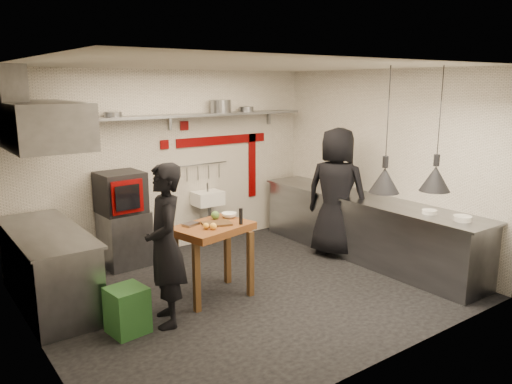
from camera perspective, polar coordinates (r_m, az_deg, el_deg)
floor at (r=6.51m, az=-0.80°, el=-11.19°), size 5.00×5.00×0.00m
ceiling at (r=5.97m, az=-0.88°, el=14.27°), size 5.00×5.00×0.00m
wall_back at (r=7.87m, az=-9.75°, el=3.40°), size 5.00×0.04×2.80m
wall_front at (r=4.59m, az=14.57°, el=-3.23°), size 5.00×0.04×2.80m
wall_left at (r=5.10m, az=-24.39°, el=-2.38°), size 0.04×4.20×2.80m
wall_right at (r=7.78m, az=14.36°, el=3.10°), size 0.04×4.20×2.80m
red_band_horiz at (r=8.28m, az=-3.84°, el=5.94°), size 1.70×0.02×0.14m
red_band_vert at (r=8.68m, az=-0.45°, el=3.07°), size 0.14×0.02×1.10m
red_tile_a at (r=7.90m, az=-8.20°, el=7.51°), size 0.14×0.02×0.14m
red_tile_b at (r=7.77m, az=-10.42°, el=5.35°), size 0.14×0.02×0.14m
back_shelf at (r=7.63m, az=-9.33°, el=8.58°), size 4.60×0.34×0.04m
shelf_bracket_left at (r=7.13m, az=-23.68°, el=6.66°), size 0.04×0.06×0.24m
shelf_bracket_mid at (r=7.77m, az=-9.82°, el=7.89°), size 0.04×0.06×0.24m
shelf_bracket_right at (r=8.78m, az=1.45°, el=8.56°), size 0.04×0.06×0.24m
pan_far_left at (r=7.07m, az=-20.41°, el=8.22°), size 0.38×0.38×0.09m
pan_mid_left at (r=7.25m, az=-16.03°, el=8.52°), size 0.32×0.32×0.07m
stock_pot at (r=8.03m, az=-4.07°, el=9.75°), size 0.42×0.42×0.20m
pan_right at (r=8.31m, az=-1.12°, el=9.45°), size 0.27×0.27×0.08m
oven_stand at (r=7.49m, az=-14.74°, el=-5.16°), size 0.65×0.60×0.80m
combi_oven at (r=7.29m, az=-15.23°, el=-0.04°), size 0.63×0.59×0.58m
oven_door at (r=6.98m, az=-14.47°, el=-0.54°), size 0.45×0.05×0.46m
oven_glass at (r=6.94m, az=-14.45°, el=-0.62°), size 0.35×0.03×0.34m
hand_sink at (r=8.09m, az=-5.53°, el=-0.71°), size 0.46×0.34×0.22m
sink_tap at (r=8.05m, az=-5.56°, el=0.54°), size 0.03×0.03×0.14m
sink_drain at (r=8.17m, az=-5.33°, el=-3.77°), size 0.06×0.06×0.66m
utensil_rail at (r=8.10m, az=-6.12°, el=3.19°), size 0.90×0.02×0.02m
counter_right at (r=7.73m, az=12.32°, el=-4.09°), size 0.70×3.80×0.90m
counter_right_top at (r=7.61m, az=12.48°, el=-0.73°), size 0.76×3.90×0.03m
plate_stack at (r=6.68m, az=22.52°, el=-2.81°), size 0.28×0.28×0.07m
small_bowl_right at (r=6.90m, az=19.21°, el=-2.15°), size 0.21×0.21×0.05m
counter_left at (r=6.43m, az=-22.58°, el=-8.17°), size 0.70×1.90×0.90m
counter_left_top at (r=6.29m, az=-22.93°, el=-4.19°), size 0.76×2.00×0.03m
extractor_hood at (r=6.09m, az=-23.45°, el=7.10°), size 0.78×1.60×0.50m
hood_duct at (r=6.02m, az=-26.13°, el=10.64°), size 0.28×0.28×0.50m
green_bin at (r=5.59m, az=-14.50°, el=-12.93°), size 0.42×0.42×0.50m
prep_table at (r=6.21m, az=-4.94°, el=-7.85°), size 1.04×0.83×0.92m
cutting_board at (r=6.08m, az=-4.53°, el=-3.61°), size 0.40×0.33×0.02m
pepper_mill at (r=6.05m, az=-1.74°, el=-2.80°), size 0.06×0.06×0.20m
lemon_a at (r=5.89m, az=-5.73°, el=-3.87°), size 0.08×0.08×0.07m
lemon_b at (r=5.88m, az=-4.91°, el=-3.93°), size 0.11×0.11×0.08m
veg_ball at (r=6.31m, az=-4.68°, el=-2.67°), size 0.14×0.14×0.11m
steel_tray at (r=6.07m, az=-7.47°, el=-3.68°), size 0.22×0.18×0.03m
bowl at (r=6.38m, az=-3.08°, el=-2.66°), size 0.20×0.20×0.06m
heat_lamp_near at (r=6.06m, az=14.77°, el=6.81°), size 0.38×0.38×1.49m
heat_lamp_far at (r=6.26m, az=20.19°, el=6.69°), size 0.44×0.44×1.47m
chef_left at (r=5.47m, az=-10.33°, el=-6.02°), size 0.61×0.75×1.79m
chef_right at (r=7.63m, az=9.18°, el=-0.05°), size 0.96×1.13×1.96m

